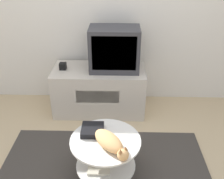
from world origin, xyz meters
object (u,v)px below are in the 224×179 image
at_px(speaker, 63,66).
at_px(dvd_box, 92,130).
at_px(tv, 114,49).
at_px(cat, 110,142).

bearing_deg(speaker, dvd_box, -66.37).
relative_size(tv, speaker, 7.32).
distance_m(tv, speaker, 0.69).
height_order(tv, dvd_box, tv).
bearing_deg(cat, speaker, 168.67).
distance_m(tv, cat, 1.34).
bearing_deg(tv, cat, -90.54).
relative_size(speaker, cat, 0.18).
xyz_separation_m(tv, cat, (-0.01, -1.29, -0.36)).
relative_size(tv, dvd_box, 2.90).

